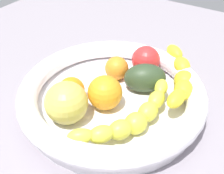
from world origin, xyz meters
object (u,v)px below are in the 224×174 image
object	(u,v)px
orange_front	(104,92)
avocado_dark	(145,78)
orange_mid_left	(72,90)
banana_draped_left	(181,77)
orange_mid_right	(117,68)
fruit_bowl	(112,95)
tomato_red	(146,60)
banana_draped_right	(132,118)
apple_yellow	(66,103)

from	to	relation	value
orange_front	avocado_dark	size ratio (longest dim) A/B	0.77
orange_mid_left	banana_draped_left	bearing A→B (deg)	42.14
orange_mid_right	fruit_bowl	bearing A→B (deg)	-65.13
fruit_bowl	orange_front	bearing A→B (deg)	-94.38
orange_mid_left	tomato_red	bearing A→B (deg)	66.13
avocado_dark	banana_draped_left	bearing A→B (deg)	32.29
orange_mid_right	avocado_dark	bearing A→B (deg)	-2.26
banana_draped_right	orange_mid_right	xyz separation A→B (cm)	(-10.18, 11.30, 0.03)
fruit_bowl	orange_mid_left	bearing A→B (deg)	-144.29
orange_mid_left	apple_yellow	xyz separation A→B (cm)	(2.61, -4.45, 1.27)
avocado_dark	apple_yellow	xyz separation A→B (cm)	(-7.48, -15.24, 1.03)
orange_front	apple_yellow	distance (cm)	7.45
orange_front	tomato_red	xyz separation A→B (cm)	(1.20, 14.37, -0.18)
banana_draped_right	orange_mid_left	bearing A→B (deg)	178.95
orange_front	orange_mid_right	xyz separation A→B (cm)	(-2.85, 8.94, -0.74)
orange_mid_right	apple_yellow	distance (cm)	15.57
fruit_bowl	orange_mid_right	xyz separation A→B (cm)	(-3.03, 6.54, 1.52)
fruit_bowl	orange_mid_right	distance (cm)	7.37
orange_mid_left	apple_yellow	bearing A→B (deg)	-59.61
fruit_bowl	orange_mid_left	size ratio (longest dim) A/B	7.04
banana_draped_left	banana_draped_right	world-z (taller)	banana_draped_left
banana_draped_left	fruit_bowl	bearing A→B (deg)	-134.35
banana_draped_left	orange_mid_right	bearing A→B (deg)	-164.55
fruit_bowl	apple_yellow	bearing A→B (deg)	-112.28
banana_draped_left	avocado_dark	world-z (taller)	avocado_dark
banana_draped_right	orange_front	world-z (taller)	orange_front
tomato_red	apple_yellow	bearing A→B (deg)	-102.62
fruit_bowl	banana_draped_right	bearing A→B (deg)	-33.68
banana_draped_right	avocado_dark	world-z (taller)	avocado_dark
tomato_red	banana_draped_left	bearing A→B (deg)	-11.84
banana_draped_right	apple_yellow	distance (cm)	11.68
orange_front	avocado_dark	bearing A→B (deg)	65.28
fruit_bowl	banana_draped_left	world-z (taller)	banana_draped_left
banana_draped_left	orange_mid_right	size ratio (longest dim) A/B	3.95
banana_draped_left	banana_draped_right	bearing A→B (deg)	-100.45
banana_draped_right	orange_front	size ratio (longest dim) A/B	3.51
banana_draped_left	tomato_red	xyz separation A→B (cm)	(-8.87, 1.86, 0.07)
orange_mid_right	apple_yellow	size ratio (longest dim) A/B	0.66
orange_mid_right	avocado_dark	world-z (taller)	avocado_dark
banana_draped_right	avocado_dark	distance (cm)	11.53
orange_mid_left	orange_mid_right	world-z (taller)	same
orange_front	orange_mid_left	size ratio (longest dim) A/B	1.27
avocado_dark	apple_yellow	size ratio (longest dim) A/B	1.10
banana_draped_left	apple_yellow	distance (cm)	23.42
banana_draped_right	tomato_red	distance (cm)	17.83
banana_draped_left	orange_mid_left	xyz separation A→B (cm)	(-16.17, -14.63, -0.44)
apple_yellow	tomato_red	world-z (taller)	apple_yellow
apple_yellow	tomato_red	bearing A→B (deg)	77.38
orange_front	avocado_dark	xyz separation A→B (cm)	(3.99, 8.67, -0.45)
orange_front	orange_mid_right	distance (cm)	9.42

